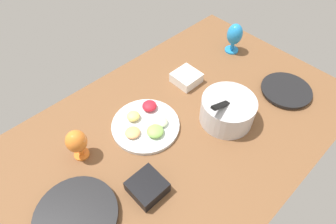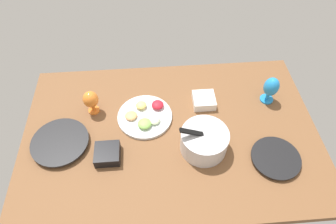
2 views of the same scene
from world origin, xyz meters
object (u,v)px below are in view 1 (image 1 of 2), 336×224
fruit_platter (146,124)px  square_bowl_white (186,77)px  dinner_plate_left (286,91)px  dinner_plate_right (76,216)px  square_bowl_black (147,187)px  mixing_bowl (228,109)px  hurricane_glass_blue (234,35)px  hurricane_glass_orange (77,142)px

fruit_platter → square_bowl_white: bearing=-167.0°
dinner_plate_left → square_bowl_white: bearing=-52.7°
dinner_plate_right → square_bowl_black: bearing=159.3°
dinner_plate_left → mixing_bowl: size_ratio=0.99×
dinner_plate_left → square_bowl_black: bearing=-5.6°
dinner_plate_right → hurricane_glass_blue: 119.36cm
hurricane_glass_orange → hurricane_glass_blue: hurricane_glass_blue is taller
mixing_bowl → dinner_plate_right: bearing=-6.0°
dinner_plate_right → hurricane_glass_blue: bearing=-169.3°
fruit_platter → dinner_plate_right: bearing=17.6°
fruit_platter → square_bowl_black: bearing=50.2°
square_bowl_white → square_bowl_black: 62.70cm
fruit_platter → square_bowl_black: 30.99cm
dinner_plate_right → hurricane_glass_orange: hurricane_glass_orange is taller
mixing_bowl → square_bowl_black: size_ratio=2.01×
dinner_plate_left → fruit_platter: 72.27cm
hurricane_glass_orange → square_bowl_white: hurricane_glass_orange is taller
dinner_plate_right → hurricane_glass_blue: (-116.98, -22.02, 8.79)cm
fruit_platter → mixing_bowl: bearing=143.0°
dinner_plate_left → hurricane_glass_blue: (-7.19, -39.84, 9.11)cm
fruit_platter → hurricane_glass_orange: 31.21cm
hurricane_glass_orange → square_bowl_white: (-63.65, -0.71, -6.46)cm
hurricane_glass_orange → square_bowl_black: (-9.55, 30.98, -6.17)cm
mixing_bowl → square_bowl_black: (49.15, 1.68, -3.54)cm
dinner_plate_left → mixing_bowl: mixing_bowl is taller
dinner_plate_right → fruit_platter: (-45.03, -14.26, 0.02)cm
fruit_platter → square_bowl_white: same height
mixing_bowl → square_bowl_white: mixing_bowl is taller
square_bowl_black → mixing_bowl: bearing=-178.0°
hurricane_glass_blue → square_bowl_white: bearing=-0.2°
dinner_plate_right → square_bowl_white: (-79.32, -22.18, 1.35)cm
hurricane_glass_orange → hurricane_glass_blue: size_ratio=0.87×
dinner_plate_right → square_bowl_black: size_ratio=2.39×
square_bowl_black → square_bowl_white: bearing=-149.6°
dinner_plate_right → square_bowl_white: size_ratio=2.38×
mixing_bowl → fruit_platter: size_ratio=0.82×
hurricane_glass_blue → square_bowl_black: 97.29cm
dinner_plate_right → hurricane_glass_blue: size_ratio=1.74×
mixing_bowl → hurricane_glass_orange: 65.66cm
dinner_plate_right → hurricane_glass_orange: 27.71cm
mixing_bowl → hurricane_glass_blue: 52.15cm
dinner_plate_left → hurricane_glass_orange: size_ratio=1.65×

